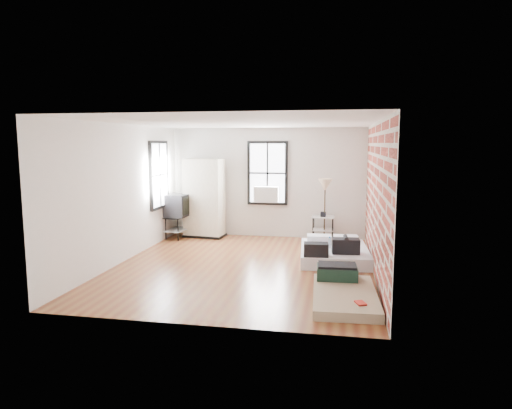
% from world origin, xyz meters
% --- Properties ---
extents(ground, '(6.00, 6.00, 0.00)m').
position_xyz_m(ground, '(0.00, 0.00, 0.00)').
color(ground, brown).
rests_on(ground, ground).
extents(room_shell, '(5.02, 6.02, 2.80)m').
position_xyz_m(room_shell, '(0.23, 0.36, 1.74)').
color(room_shell, silver).
rests_on(room_shell, ground).
extents(mattress_main, '(1.50, 1.95, 0.60)m').
position_xyz_m(mattress_main, '(1.75, 0.84, 0.16)').
color(mattress_main, white).
rests_on(mattress_main, ground).
extents(mattress_bare, '(1.04, 1.86, 0.39)m').
position_xyz_m(mattress_bare, '(1.92, -1.50, 0.12)').
color(mattress_bare, tan).
rests_on(mattress_bare, ground).
extents(wardrobe, '(1.08, 0.69, 2.01)m').
position_xyz_m(wardrobe, '(-1.60, 2.65, 1.00)').
color(wardrobe, black).
rests_on(wardrobe, ground).
extents(side_table, '(0.55, 0.44, 0.71)m').
position_xyz_m(side_table, '(1.44, 2.72, 0.49)').
color(side_table, black).
rests_on(side_table, ground).
extents(floor_lamp, '(0.33, 0.33, 1.55)m').
position_xyz_m(floor_lamp, '(1.48, 2.65, 1.32)').
color(floor_lamp, '#2F240F').
rests_on(floor_lamp, ground).
extents(tv_stand, '(0.62, 0.84, 1.13)m').
position_xyz_m(tv_stand, '(-2.21, 2.34, 0.81)').
color(tv_stand, black).
rests_on(tv_stand, ground).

